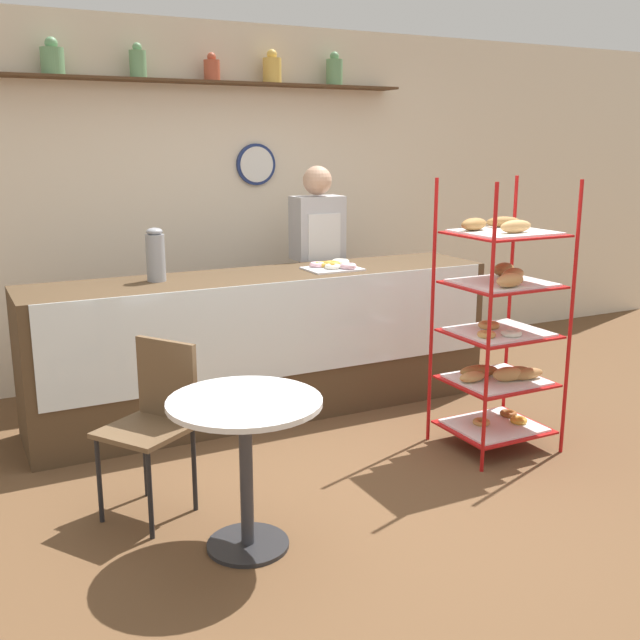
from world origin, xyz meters
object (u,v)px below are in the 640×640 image
(pastry_rack, at_px, (500,326))
(coffee_carafe, at_px, (156,255))
(cafe_chair, at_px, (156,410))
(cafe_table, at_px, (245,437))
(donut_tray_counter, at_px, (333,266))
(person_worker, at_px, (318,264))

(pastry_rack, height_order, coffee_carafe, pastry_rack)
(cafe_chair, bearing_deg, cafe_table, -8.10)
(cafe_table, xyz_separation_m, donut_tray_counter, (1.28, 1.57, 0.45))
(pastry_rack, bearing_deg, cafe_chair, 176.34)
(cafe_table, bearing_deg, person_worker, 55.90)
(coffee_carafe, height_order, donut_tray_counter, coffee_carafe)
(pastry_rack, relative_size, cafe_chair, 1.87)
(cafe_chair, bearing_deg, donut_tray_counter, 90.36)
(person_worker, distance_m, cafe_chair, 2.34)
(person_worker, relative_size, donut_tray_counter, 4.49)
(coffee_carafe, bearing_deg, cafe_table, -92.50)
(person_worker, distance_m, cafe_table, 2.58)
(cafe_table, xyz_separation_m, cafe_chair, (-0.26, 0.54, -0.01))
(pastry_rack, xyz_separation_m, person_worker, (-0.35, 1.70, 0.16))
(cafe_table, relative_size, donut_tray_counter, 1.95)
(cafe_table, relative_size, coffee_carafe, 2.13)
(cafe_chair, bearing_deg, pastry_rack, 52.86)
(pastry_rack, height_order, person_worker, person_worker)
(person_worker, xyz_separation_m, cafe_table, (-1.43, -2.11, -0.37))
(cafe_table, bearing_deg, donut_tray_counter, 50.90)
(person_worker, distance_m, donut_tray_counter, 0.57)
(coffee_carafe, relative_size, donut_tray_counter, 0.91)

